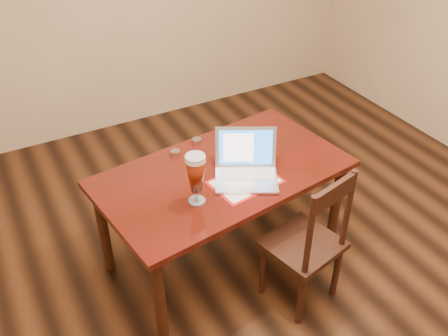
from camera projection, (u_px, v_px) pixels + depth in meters
ground at (284, 290)px, 3.15m from camera, size 5.00×5.00×0.00m
room_shell at (313, 12)px, 2.13m from camera, size 4.51×5.01×2.71m
dining_table at (223, 181)px, 3.03m from camera, size 1.60×1.04×1.01m
dining_chair at (308, 243)px, 2.86m from camera, size 0.48×0.46×0.95m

